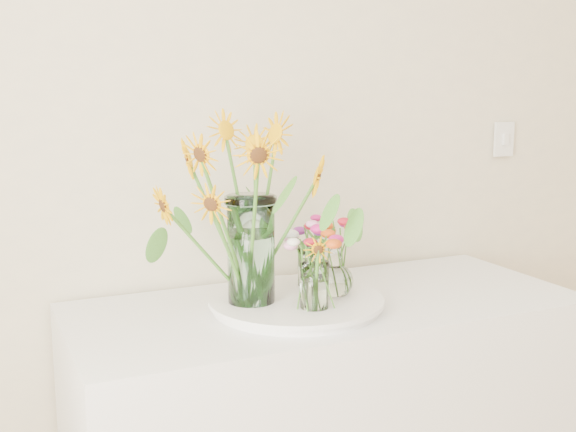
# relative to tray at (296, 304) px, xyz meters

# --- Properties ---
(tray) EXTENTS (0.44, 0.44, 0.02)m
(tray) POSITION_rel_tray_xyz_m (0.00, 0.00, 0.00)
(tray) COLOR white
(tray) RESTS_ON counter
(mason_jar) EXTENTS (0.14, 0.14, 0.29)m
(mason_jar) POSITION_rel_tray_xyz_m (-0.12, 0.02, 0.16)
(mason_jar) COLOR #ACDBCE
(mason_jar) RESTS_ON tray
(sunflower_bouquet) EXTENTS (0.85, 0.85, 0.51)m
(sunflower_bouquet) POSITION_rel_tray_xyz_m (-0.12, 0.02, 0.27)
(sunflower_bouquet) COLOR #F9AF05
(sunflower_bouquet) RESTS_ON tray
(small_vase_a) EXTENTS (0.08, 0.08, 0.13)m
(small_vase_a) POSITION_rel_tray_xyz_m (0.01, -0.10, 0.08)
(small_vase_a) COLOR white
(small_vase_a) RESTS_ON tray
(wildflower_posy_a) EXTENTS (0.20, 0.20, 0.22)m
(wildflower_posy_a) POSITION_rel_tray_xyz_m (0.01, -0.10, 0.12)
(wildflower_posy_a) COLOR #DA4D13
(wildflower_posy_a) RESTS_ON tray
(small_vase_b) EXTENTS (0.11, 0.11, 0.14)m
(small_vase_b) POSITION_rel_tray_xyz_m (0.11, -0.01, 0.08)
(small_vase_b) COLOR white
(small_vase_b) RESTS_ON tray
(wildflower_posy_b) EXTENTS (0.20, 0.20, 0.23)m
(wildflower_posy_b) POSITION_rel_tray_xyz_m (0.11, -0.01, 0.13)
(wildflower_posy_b) COLOR #DA4D13
(wildflower_posy_b) RESTS_ON tray
(small_vase_c) EXTENTS (0.08, 0.08, 0.11)m
(small_vase_c) POSITION_rel_tray_xyz_m (0.09, 0.10, 0.07)
(small_vase_c) COLOR white
(small_vase_c) RESTS_ON tray
(wildflower_posy_c) EXTENTS (0.18, 0.18, 0.20)m
(wildflower_posy_c) POSITION_rel_tray_xyz_m (0.09, 0.10, 0.11)
(wildflower_posy_c) COLOR #DA4D13
(wildflower_posy_c) RESTS_ON tray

